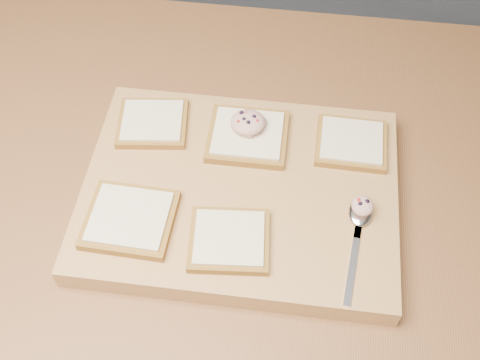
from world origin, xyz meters
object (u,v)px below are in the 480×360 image
object	(u,v)px
cutting_board	(240,193)
bread_far_center	(248,136)
spoon	(360,219)
tuna_salad_dollop	(248,122)

from	to	relation	value
cutting_board	bread_far_center	size ratio (longest dim) A/B	3.79
bread_far_center	cutting_board	bearing A→B (deg)	-90.25
bread_far_center	spoon	xyz separation A→B (m)	(0.18, -0.13, -0.00)
spoon	tuna_salad_dollop	bearing A→B (deg)	141.82
tuna_salad_dollop	spoon	xyz separation A→B (m)	(0.18, -0.14, -0.02)
bread_far_center	tuna_salad_dollop	bearing A→B (deg)	96.85
cutting_board	bread_far_center	distance (m)	0.10
tuna_salad_dollop	bread_far_center	bearing A→B (deg)	-83.15
spoon	bread_far_center	bearing A→B (deg)	143.59
cutting_board	bread_far_center	world-z (taller)	bread_far_center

